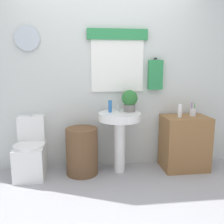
% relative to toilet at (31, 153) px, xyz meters
% --- Properties ---
extents(ground_plane, '(8.00, 8.00, 0.00)m').
position_rel_toilet_xyz_m(ground_plane, '(0.96, -0.88, -0.30)').
color(ground_plane, '#A3A3A8').
extents(back_wall, '(4.40, 0.18, 2.60)m').
position_rel_toilet_xyz_m(back_wall, '(0.97, 0.26, 1.01)').
color(back_wall, silver).
rests_on(back_wall, ground_plane).
extents(toilet, '(0.38, 0.51, 0.78)m').
position_rel_toilet_xyz_m(toilet, '(0.00, 0.00, 0.00)').
color(toilet, white).
rests_on(toilet, ground_plane).
extents(laundry_hamper, '(0.41, 0.41, 0.62)m').
position_rel_toilet_xyz_m(laundry_hamper, '(0.65, -0.03, 0.01)').
color(laundry_hamper, brown).
rests_on(laundry_hamper, ground_plane).
extents(pedestal_sink, '(0.56, 0.56, 0.81)m').
position_rel_toilet_xyz_m(pedestal_sink, '(1.15, -0.03, 0.32)').
color(pedestal_sink, white).
rests_on(pedestal_sink, ground_plane).
extents(faucet, '(0.03, 0.03, 0.10)m').
position_rel_toilet_xyz_m(faucet, '(1.15, 0.09, 0.56)').
color(faucet, silver).
rests_on(faucet, pedestal_sink).
extents(wooden_cabinet, '(0.60, 0.44, 0.74)m').
position_rel_toilet_xyz_m(wooden_cabinet, '(2.05, -0.03, 0.07)').
color(wooden_cabinet, olive).
rests_on(wooden_cabinet, ground_plane).
extents(soap_bottle, '(0.05, 0.05, 0.16)m').
position_rel_toilet_xyz_m(soap_bottle, '(1.03, 0.02, 0.59)').
color(soap_bottle, '#2D6BB7').
rests_on(soap_bottle, pedestal_sink).
extents(potted_plant, '(0.21, 0.21, 0.29)m').
position_rel_toilet_xyz_m(potted_plant, '(1.29, 0.03, 0.67)').
color(potted_plant, slate).
rests_on(potted_plant, pedestal_sink).
extents(lotion_bottle, '(0.05, 0.05, 0.17)m').
position_rel_toilet_xyz_m(lotion_bottle, '(1.95, -0.07, 0.53)').
color(lotion_bottle, white).
rests_on(lotion_bottle, wooden_cabinet).
extents(toothbrush_cup, '(0.08, 0.08, 0.19)m').
position_rel_toilet_xyz_m(toothbrush_cup, '(2.16, -0.01, 0.49)').
color(toothbrush_cup, silver).
rests_on(toothbrush_cup, wooden_cabinet).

